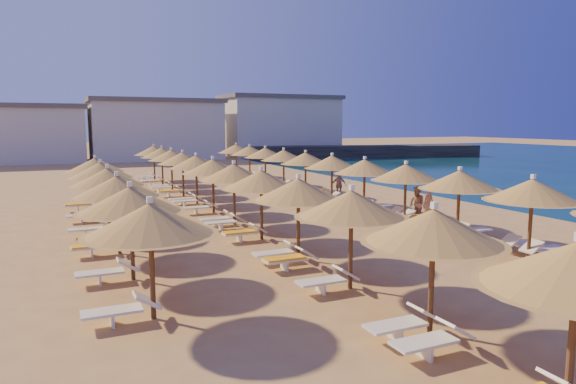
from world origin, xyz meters
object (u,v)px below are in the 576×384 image
jetty (365,151)px  beachgoer_b (417,204)px  beachgoer_a (428,206)px  parasol_row_east (347,165)px  beachgoer_c (339,185)px  parasol_row_west (223,170)px

jetty → beachgoer_b: size_ratio=18.93×
beachgoer_b → beachgoer_a: size_ratio=1.00×
parasol_row_east → beachgoer_c: (1.50, 3.42, -1.50)m
jetty → beachgoer_b: (-21.90, -37.86, 0.04)m
parasol_row_east → parasol_row_west: 6.71m
beachgoer_b → beachgoer_a: 0.65m
jetty → parasol_row_east: 40.61m
parasol_row_east → beachgoer_c: size_ratio=25.23×
parasol_row_west → beachgoer_a: bearing=-32.6°
parasol_row_east → beachgoer_c: 4.03m
jetty → beachgoer_c: (-21.43, -30.06, 0.01)m
beachgoer_b → beachgoer_c: 7.81m
jetty → parasol_row_west: (-29.64, -33.48, 1.52)m
beachgoer_b → beachgoer_a: bearing=8.2°
parasol_row_east → parasol_row_west: bearing=180.0°
parasol_row_east → beachgoer_c: parasol_row_east is taller
jetty → parasol_row_west: bearing=-117.2°
beachgoer_b → jetty: bearing=148.8°
parasol_row_west → beachgoer_c: 9.02m
beachgoer_c → beachgoer_a: (-0.36, -8.44, 0.03)m
jetty → beachgoer_a: beachgoer_a is taller
parasol_row_east → beachgoer_a: 5.35m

